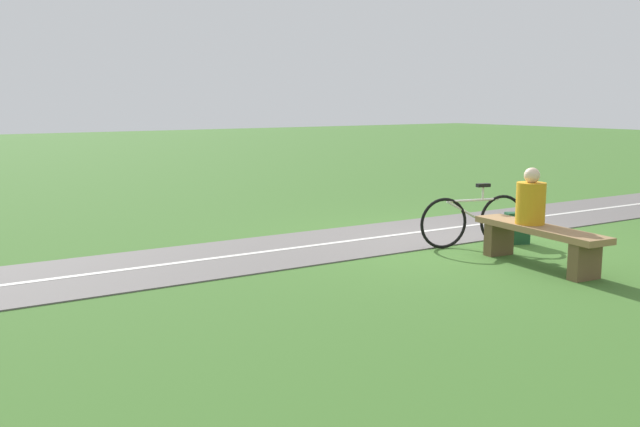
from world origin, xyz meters
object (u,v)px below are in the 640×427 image
object	(u,v)px
person_seated	(531,200)
bench	(539,238)
bicycle	(473,220)
backpack	(517,228)

from	to	relation	value
person_seated	bench	bearing A→B (deg)	180.00
person_seated	bicycle	bearing A→B (deg)	-2.38
bench	person_seated	world-z (taller)	person_seated
bench	bicycle	size ratio (longest dim) A/B	1.24
bicycle	backpack	world-z (taller)	bicycle
bicycle	backpack	xyz separation A→B (m)	(-0.22, -0.69, -0.16)
backpack	person_seated	bearing A→B (deg)	136.86
person_seated	backpack	bearing A→B (deg)	-35.92
bench	backpack	size ratio (longest dim) A/B	4.37
bench	person_seated	xyz separation A→B (m)	(0.18, -0.02, 0.46)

